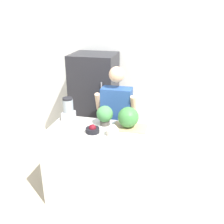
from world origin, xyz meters
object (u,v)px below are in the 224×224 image
person (116,122)px  bowl_cherries (93,130)px  blender (68,110)px  potted_plant (105,115)px  refrigerator (95,102)px  bowl_cream (112,131)px  watermelon (128,117)px

person → bowl_cherries: bearing=-104.5°
blender → potted_plant: blender is taller
refrigerator → bowl_cream: 1.53m
refrigerator → blender: bearing=-91.3°
person → potted_plant: person is taller
bowl_cream → blender: (-0.66, 0.28, 0.09)m
bowl_cream → person: bearing=98.0°
person → bowl_cream: person is taller
bowl_cream → potted_plant: bearing=122.5°
bowl_cherries → potted_plant: size_ratio=0.66×
bowl_cherries → potted_plant: potted_plant is taller
bowl_cream → refrigerator: bearing=114.9°
potted_plant → watermelon: bearing=-3.5°
watermelon → potted_plant: 0.30m
bowl_cherries → blender: blender is taller
bowl_cherries → refrigerator: bearing=105.9°
refrigerator → potted_plant: refrigerator is taller
person → watermelon: (0.23, -0.39, 0.26)m
refrigerator → bowl_cream: size_ratio=11.31×
bowl_cherries → potted_plant: (0.09, 0.24, 0.10)m
person → blender: size_ratio=5.18×
bowl_cream → blender: 0.72m
bowl_cherries → blender: (-0.41, 0.27, 0.11)m
watermelon → person: bearing=120.7°
bowl_cherries → bowl_cream: bowl_cream is taller
blender → watermelon: bearing=-3.2°
person → watermelon: 0.53m
watermelon → bowl_cherries: (-0.39, -0.22, -0.11)m
bowl_cream → potted_plant: (-0.16, 0.25, 0.08)m
person → potted_plant: 0.46m
blender → bowl_cherries: bearing=-32.9°
bowl_cream → potted_plant: size_ratio=0.58×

